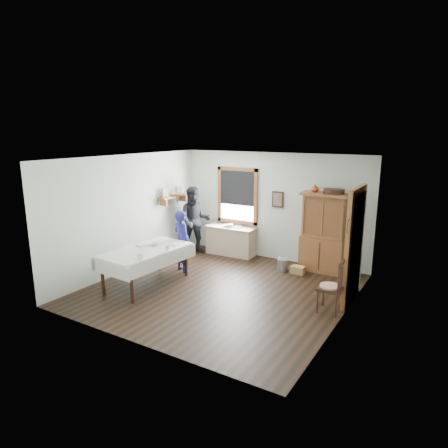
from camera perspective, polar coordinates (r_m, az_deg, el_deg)
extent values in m
cube|color=black|center=(8.39, -0.51, -9.31)|extent=(5.00, 5.00, 0.01)
cube|color=white|center=(7.77, -0.55, 9.35)|extent=(5.00, 5.00, 0.01)
cube|color=beige|center=(10.14, 6.94, 2.49)|extent=(5.00, 0.01, 2.70)
cube|color=beige|center=(6.07, -13.10, -5.06)|extent=(5.00, 0.01, 2.70)
cube|color=beige|center=(9.50, -13.46, 1.50)|extent=(0.01, 5.00, 2.70)
cube|color=beige|center=(7.03, 17.09, -2.81)|extent=(0.01, 5.00, 2.70)
cube|color=white|center=(10.53, 1.97, 4.09)|extent=(1.00, 0.02, 1.30)
cube|color=#93572D|center=(10.42, 1.93, 7.85)|extent=(1.18, 0.06, 0.09)
cube|color=#93572D|center=(10.64, 1.88, 0.38)|extent=(1.18, 0.06, 0.09)
cube|color=#93572D|center=(10.79, -0.62, 4.31)|extent=(0.09, 0.06, 1.48)
cube|color=#93572D|center=(10.26, 4.56, 3.81)|extent=(0.09, 0.06, 1.48)
cube|color=black|center=(10.46, 1.86, 5.16)|extent=(0.98, 0.03, 0.89)
cube|color=#473C33|center=(7.91, 18.29, -3.38)|extent=(0.03, 0.90, 2.10)
cube|color=#93572D|center=(7.44, 17.15, -4.34)|extent=(0.08, 0.12, 2.10)
cube|color=#93572D|center=(8.40, 18.89, -2.48)|extent=(0.08, 0.12, 2.10)
cube|color=#93572D|center=(7.69, 18.66, 4.61)|extent=(0.08, 1.14, 0.12)
cube|color=#93572D|center=(10.48, -7.26, 3.95)|extent=(0.24, 1.00, 0.04)
cube|color=#93572D|center=(10.19, -8.64, 3.07)|extent=(0.22, 0.03, 0.18)
cube|color=#93572D|center=(10.81, -5.92, 3.72)|extent=(0.22, 0.03, 0.18)
cube|color=tan|center=(10.23, -8.32, 4.42)|extent=(0.03, 0.22, 0.24)
cylinder|color=white|center=(10.73, -6.11, 4.90)|extent=(0.12, 0.12, 0.22)
cube|color=#351E12|center=(10.01, 7.66, 3.49)|extent=(0.30, 0.04, 0.40)
torus|color=black|center=(7.24, 17.50, 0.64)|extent=(0.01, 0.27, 0.27)
cube|color=tan|center=(10.56, 0.95, -2.39)|extent=(1.34, 0.54, 0.76)
cube|color=#93572D|center=(9.46, 14.03, -1.22)|extent=(1.09, 0.54, 1.85)
cube|color=silver|center=(8.66, -10.97, -6.07)|extent=(1.19, 2.05, 0.79)
cube|color=#351E12|center=(7.50, 14.97, -8.51)|extent=(0.47, 0.47, 1.00)
cube|color=#919499|center=(9.54, 8.36, -5.76)|extent=(0.29, 0.29, 0.28)
cube|color=#A7864B|center=(9.40, 10.51, -6.47)|extent=(0.30, 0.22, 0.18)
imported|color=navy|center=(9.29, -6.02, -2.78)|extent=(0.57, 0.48, 1.34)
imported|color=black|center=(10.59, -4.16, 0.14)|extent=(1.02, 0.98, 1.66)
imported|color=white|center=(7.90, -11.91, -4.64)|extent=(0.15, 0.15, 0.09)
imported|color=white|center=(8.39, -8.13, -3.43)|extent=(0.12, 0.12, 0.09)
imported|color=white|center=(8.79, -10.06, -2.89)|extent=(0.24, 0.24, 0.05)
imported|color=brown|center=(10.43, 1.54, -0.39)|extent=(0.23, 0.27, 0.02)
imported|color=white|center=(10.46, 0.37, -0.23)|extent=(0.25, 0.25, 0.06)
imported|color=white|center=(10.51, -7.09, 4.24)|extent=(0.22, 0.22, 0.05)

